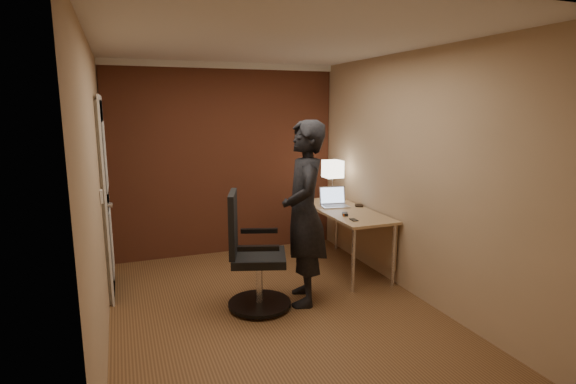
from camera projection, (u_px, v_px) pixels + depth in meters
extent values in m
plane|color=brown|center=(274.00, 310.00, 4.36)|extent=(4.00, 4.00, 0.00)
plane|color=white|center=(273.00, 42.00, 3.89)|extent=(4.00, 4.00, 0.00)
plane|color=tan|center=(225.00, 160.00, 5.96)|extent=(3.00, 0.00, 3.00)
plane|color=tan|center=(401.00, 246.00, 2.29)|extent=(3.00, 0.00, 3.00)
plane|color=tan|center=(97.00, 195.00, 3.60)|extent=(0.00, 4.00, 4.00)
plane|color=tan|center=(411.00, 175.00, 4.64)|extent=(0.00, 4.00, 4.00)
cube|color=brown|center=(225.00, 160.00, 5.93)|extent=(2.98, 0.06, 2.50)
cube|color=silver|center=(223.00, 65.00, 5.70)|extent=(3.00, 0.08, 0.08)
cube|color=silver|center=(90.00, 38.00, 3.39)|extent=(0.08, 4.00, 0.08)
cube|color=silver|center=(413.00, 53.00, 4.40)|extent=(0.08, 4.00, 0.08)
cube|color=silver|center=(106.00, 199.00, 4.67)|extent=(0.05, 0.82, 2.02)
cube|color=silver|center=(107.00, 199.00, 4.67)|extent=(0.02, 0.92, 2.12)
cylinder|color=silver|center=(110.00, 205.00, 4.38)|extent=(0.05, 0.05, 0.05)
cube|color=silver|center=(102.00, 197.00, 4.04)|extent=(0.02, 0.08, 0.12)
cube|color=tan|center=(345.00, 211.00, 5.39)|extent=(0.60, 1.50, 0.03)
cube|color=tan|center=(364.00, 231.00, 5.54)|extent=(0.02, 1.38, 0.54)
cylinder|color=silver|center=(353.00, 260.00, 4.74)|extent=(0.04, 0.04, 0.70)
cylinder|color=silver|center=(303.00, 228.00, 6.00)|extent=(0.04, 0.04, 0.70)
cylinder|color=silver|center=(394.00, 255.00, 4.91)|extent=(0.04, 0.04, 0.70)
cylinder|color=silver|center=(337.00, 224.00, 6.18)|extent=(0.04, 0.04, 0.70)
cube|color=silver|center=(332.00, 201.00, 5.86)|extent=(0.11, 0.11, 0.01)
cylinder|color=silver|center=(332.00, 189.00, 5.83)|extent=(0.01, 0.01, 0.30)
cube|color=white|center=(333.00, 169.00, 5.78)|extent=(0.22, 0.22, 0.22)
cube|color=silver|center=(335.00, 206.00, 5.54)|extent=(0.36, 0.28, 0.01)
cube|color=silver|center=(332.00, 195.00, 5.63)|extent=(0.33, 0.11, 0.22)
cube|color=#B2CCF2|center=(333.00, 195.00, 5.62)|extent=(0.30, 0.09, 0.19)
cube|color=gray|center=(335.00, 206.00, 5.53)|extent=(0.30, 0.17, 0.00)
cube|color=black|center=(345.00, 214.00, 5.09)|extent=(0.09, 0.12, 0.03)
cube|color=black|center=(354.00, 220.00, 4.88)|extent=(0.07, 0.12, 0.01)
cube|color=black|center=(359.00, 205.00, 5.56)|extent=(0.13, 0.14, 0.02)
cylinder|color=black|center=(260.00, 303.00, 4.41)|extent=(0.62, 0.62, 0.03)
cylinder|color=silver|center=(259.00, 281.00, 4.37)|extent=(0.07, 0.07, 0.46)
cube|color=black|center=(259.00, 258.00, 4.32)|extent=(0.64, 0.64, 0.08)
cube|color=black|center=(233.00, 224.00, 4.25)|extent=(0.19, 0.46, 0.61)
cube|color=black|center=(259.00, 231.00, 4.57)|extent=(0.37, 0.17, 0.04)
cube|color=black|center=(258.00, 248.00, 4.01)|extent=(0.37, 0.17, 0.04)
imported|color=black|center=(304.00, 214.00, 4.41)|extent=(0.62, 0.77, 1.83)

